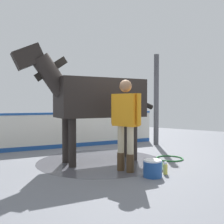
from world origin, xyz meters
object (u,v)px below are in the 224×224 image
(horse, at_px, (95,98))
(handler, at_px, (126,118))
(bottle_spray, at_px, (161,166))
(hose_coil, at_px, (170,158))
(wash_bucket, at_px, (153,168))
(bottle_shampoo, at_px, (165,169))

(horse, distance_m, handler, 1.13)
(bottle_spray, bearing_deg, horse, -80.51)
(horse, bearing_deg, handler, 101.00)
(handler, xyz_separation_m, hose_coil, (-1.54, 0.22, -1.02))
(horse, xyz_separation_m, hose_coil, (-1.27, 1.23, -1.43))
(wash_bucket, bearing_deg, handler, -92.57)
(bottle_shampoo, bearing_deg, hose_coil, -158.44)
(handler, relative_size, bottle_spray, 9.79)
(handler, height_order, bottle_spray, handler)
(horse, height_order, handler, horse)
(hose_coil, bearing_deg, bottle_shampoo, 21.56)
(horse, xyz_separation_m, wash_bucket, (0.30, 1.62, -1.30))
(handler, relative_size, hose_coil, 2.78)
(wash_bucket, bearing_deg, hose_coil, -165.89)
(handler, bearing_deg, bottle_spray, -40.24)
(hose_coil, bearing_deg, horse, -44.06)
(handler, xyz_separation_m, wash_bucket, (0.03, 0.61, -0.89))
(handler, distance_m, wash_bucket, 1.08)
(hose_coil, bearing_deg, handler, -7.97)
(wash_bucket, relative_size, bottle_spray, 1.86)
(bottle_spray, bearing_deg, handler, -43.41)
(handler, height_order, bottle_shampoo, handler)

